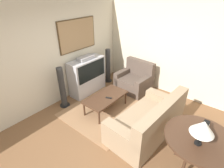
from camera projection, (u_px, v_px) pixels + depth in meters
ground_plane at (113, 138)px, 3.80m from camera, size 12.00×12.00×0.00m
wall_back at (47, 57)px, 4.32m from camera, size 12.00×0.10×2.70m
wall_right at (171, 49)px, 4.92m from camera, size 0.06×12.00×2.70m
area_rug at (105, 111)px, 4.63m from camera, size 1.92×1.79×0.01m
tv at (87, 76)px, 5.23m from camera, size 1.13×0.45×1.16m
couch at (148, 122)px, 3.81m from camera, size 1.89×1.04×0.92m
armchair at (134, 81)px, 5.48m from camera, size 0.87×1.02×0.91m
coffee_table at (106, 98)px, 4.52m from camera, size 1.17×0.61×0.41m
console_table at (199, 140)px, 2.89m from camera, size 1.15×1.15×0.73m
table_lamp at (203, 127)px, 2.58m from camera, size 0.36×0.36×0.45m
mantel_clock at (205, 128)px, 2.89m from camera, size 0.17×0.10×0.23m
remote at (109, 98)px, 4.43m from camera, size 0.10×0.16×0.02m
speaker_tower_left at (62, 89)px, 4.59m from camera, size 0.27×0.27×1.14m
speaker_tower_right at (108, 67)px, 5.85m from camera, size 0.27×0.27×1.14m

